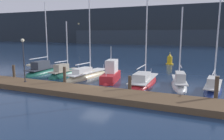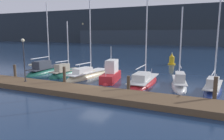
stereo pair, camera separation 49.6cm
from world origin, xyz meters
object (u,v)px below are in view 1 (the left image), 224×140
object	(u,v)px
sailboat_berth_2	(65,75)
channel_buoy	(170,60)
sailboat_berth_1	(45,71)
dock_lamppost	(23,53)
rowboat_adrift	(34,66)
motorboat_berth_4	(111,77)
sailboat_berth_7	(213,90)
sailboat_berth_6	(179,85)
sailboat_berth_3	(87,76)
sailboat_berth_5	(144,82)

from	to	relation	value
sailboat_berth_2	channel_buoy	world-z (taller)	sailboat_berth_2
sailboat_berth_1	dock_lamppost	world-z (taller)	sailboat_berth_1
rowboat_adrift	motorboat_berth_4	bearing A→B (deg)	-19.03
sailboat_berth_7	channel_buoy	distance (m)	16.81
sailboat_berth_6	dock_lamppost	xyz separation A→B (m)	(-13.28, -5.73, 2.97)
sailboat_berth_6	channel_buoy	bearing A→B (deg)	102.18
sailboat_berth_2	dock_lamppost	world-z (taller)	sailboat_berth_2
sailboat_berth_1	channel_buoy	xyz separation A→B (m)	(13.31, 13.99, 0.55)
sailboat_berth_6	rowboat_adrift	xyz separation A→B (m)	(-22.25, 5.00, -0.16)
dock_lamppost	sailboat_berth_3	bearing A→B (deg)	61.86
sailboat_berth_7	dock_lamppost	bearing A→B (deg)	-163.36
sailboat_berth_6	dock_lamppost	size ratio (longest dim) A/B	1.99
sailboat_berth_7	dock_lamppost	xyz separation A→B (m)	(-16.16, -4.83, 2.97)
sailboat_berth_3	dock_lamppost	size ratio (longest dim) A/B	2.77
motorboat_berth_4	sailboat_berth_5	size ratio (longest dim) A/B	0.47
motorboat_berth_4	sailboat_berth_5	bearing A→B (deg)	4.90
rowboat_adrift	channel_buoy	bearing A→B (deg)	27.12
sailboat_berth_2	sailboat_berth_6	size ratio (longest dim) A/B	0.89
sailboat_berth_3	channel_buoy	world-z (taller)	sailboat_berth_3
sailboat_berth_2	sailboat_berth_6	xyz separation A→B (m)	(12.84, 0.02, 0.03)
motorboat_berth_4	sailboat_berth_6	world-z (taller)	sailboat_berth_6
dock_lamppost	motorboat_berth_4	bearing A→B (deg)	40.22
sailboat_berth_1	rowboat_adrift	distance (m)	7.14
channel_buoy	sailboat_berth_5	bearing A→B (deg)	-90.91
sailboat_berth_6	channel_buoy	distance (m)	15.12
sailboat_berth_2	sailboat_berth_5	xyz separation A→B (m)	(9.42, 0.01, -0.01)
motorboat_berth_4	sailboat_berth_2	bearing A→B (deg)	177.30
sailboat_berth_7	channel_buoy	world-z (taller)	sailboat_berth_7
motorboat_berth_4	sailboat_berth_6	xyz separation A→B (m)	(6.87, 0.30, -0.25)
channel_buoy	rowboat_adrift	size ratio (longest dim) A/B	0.64
dock_lamppost	channel_buoy	bearing A→B (deg)	63.78
motorboat_berth_4	rowboat_adrift	distance (m)	16.28
channel_buoy	rowboat_adrift	distance (m)	21.43
motorboat_berth_4	channel_buoy	bearing A→B (deg)	76.27
sailboat_berth_5	sailboat_berth_6	world-z (taller)	sailboat_berth_5
motorboat_berth_4	dock_lamppost	xyz separation A→B (m)	(-6.41, -5.42, 2.73)
sailboat_berth_7	sailboat_berth_1	bearing A→B (deg)	175.07
sailboat_berth_5	motorboat_berth_4	bearing A→B (deg)	-175.10
motorboat_berth_4	sailboat_berth_6	size ratio (longest dim) A/B	0.59
sailboat_berth_1	channel_buoy	size ratio (longest dim) A/B	4.89
sailboat_berth_5	rowboat_adrift	size ratio (longest dim) A/B	3.34
rowboat_adrift	sailboat_berth_7	bearing A→B (deg)	-13.21
sailboat_berth_3	sailboat_berth_7	world-z (taller)	sailboat_berth_3
sailboat_berth_7	motorboat_berth_4	bearing A→B (deg)	176.53
sailboat_berth_2	motorboat_berth_4	size ratio (longest dim) A/B	1.50
sailboat_berth_2	sailboat_berth_5	size ratio (longest dim) A/B	0.71
sailboat_berth_5	sailboat_berth_7	bearing A→B (deg)	-8.01
sailboat_berth_2	dock_lamppost	bearing A→B (deg)	-94.42
sailboat_berth_1	dock_lamppost	xyz separation A→B (m)	(3.22, -6.50, 2.97)
sailboat_berth_5	dock_lamppost	world-z (taller)	sailboat_berth_5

